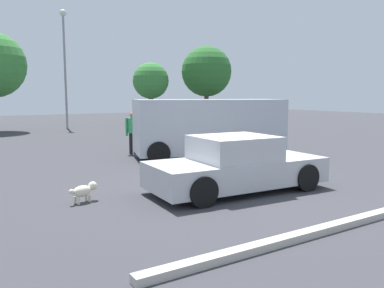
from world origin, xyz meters
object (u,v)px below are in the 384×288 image
(suv_dark, at_px, (202,121))
(light_post_near, at_px, (64,51))
(sedan_foreground, at_px, (236,166))
(dog, at_px, (84,190))
(pedestrian, at_px, (133,129))
(van_white, at_px, (209,126))

(suv_dark, distance_m, light_post_near, 12.53)
(sedan_foreground, relative_size, dog, 6.59)
(sedan_foreground, bearing_deg, dog, 168.05)
(dog, bearing_deg, suv_dark, 25.64)
(sedan_foreground, height_order, pedestrian, pedestrian)
(dog, distance_m, pedestrian, 6.86)
(dog, bearing_deg, light_post_near, 59.18)
(light_post_near, bearing_deg, dog, -103.54)
(dog, relative_size, pedestrian, 0.41)
(sedan_foreground, relative_size, pedestrian, 2.69)
(sedan_foreground, xyz_separation_m, pedestrian, (0.30, 6.69, 0.35))
(van_white, relative_size, pedestrian, 3.47)
(dog, bearing_deg, pedestrian, 40.48)
(dog, height_order, suv_dark, suv_dark)
(suv_dark, height_order, pedestrian, suv_dark)
(suv_dark, height_order, light_post_near, light_post_near)
(van_white, height_order, suv_dark, van_white)
(light_post_near, bearing_deg, sedan_foreground, -93.37)
(sedan_foreground, distance_m, light_post_near, 20.12)
(pedestrian, bearing_deg, light_post_near, 1.62)
(sedan_foreground, height_order, van_white, van_white)
(dog, bearing_deg, van_white, 14.66)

